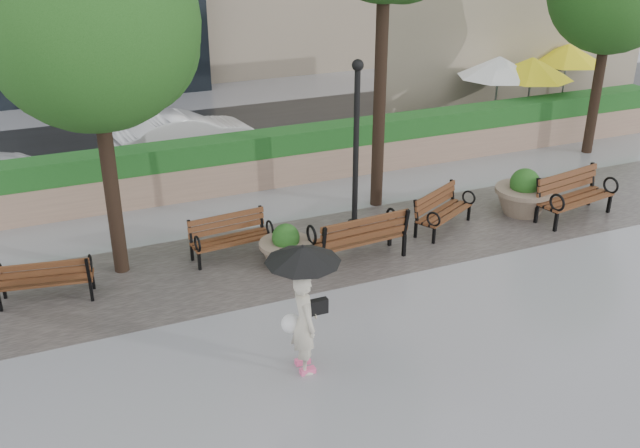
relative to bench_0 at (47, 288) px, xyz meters
name	(u,v)px	position (x,y,z in m)	size (l,w,h in m)	color
ground	(412,317)	(5.77, -3.06, -0.26)	(100.00, 100.00, 0.00)	gray
cobble_strip	(340,246)	(5.77, -0.06, -0.26)	(28.00, 3.20, 0.01)	#383330
hedge_wall	(275,158)	(5.77, 3.94, 0.40)	(24.00, 0.80, 1.35)	tan
cafe_wall	(517,54)	(15.27, 6.94, 1.74)	(10.00, 0.60, 4.00)	tan
cafe_hedge	(542,119)	(14.77, 4.74, 0.19)	(8.00, 0.50, 0.90)	#1A4F1B
asphalt_street	(232,138)	(5.77, 7.94, -0.26)	(40.00, 7.00, 0.00)	black
bench_0	(47,288)	(0.00, 0.00, 0.00)	(1.72, 0.92, 0.88)	brown
bench_1	(232,245)	(3.55, 0.36, 0.00)	(1.67, 0.79, 0.87)	brown
bench_2	(358,247)	(5.83, -0.78, 0.05)	(1.99, 0.91, 1.04)	brown
bench_3	(443,218)	(8.19, -0.15, 0.00)	(1.70, 1.31, 0.86)	brown
bench_4	(574,205)	(11.24, -0.78, 0.05)	(2.04, 1.11, 1.04)	brown
planter_left	(286,250)	(4.43, -0.41, 0.09)	(1.06, 1.06, 0.89)	#7F6B56
planter_right	(523,196)	(10.33, -0.13, 0.17)	(1.30, 1.30, 1.09)	#7F6B56
lamppost	(356,162)	(6.30, 0.39, 1.39)	(0.28, 0.28, 3.77)	black
tree_0	(100,29)	(1.55, 0.72, 4.34)	(3.76, 3.72, 6.58)	black
patio_umb_white	(499,67)	(13.53, 5.51, 1.73)	(2.50, 2.50, 2.30)	black
patio_umb_yellow_a	(532,68)	(14.36, 5.01, 1.73)	(2.50, 2.50, 2.30)	black
patio_umb_yellow_b	(568,54)	(16.83, 6.32, 1.73)	(2.50, 2.50, 2.30)	black
car_right	(185,136)	(4.11, 6.73, 0.38)	(1.36, 3.90, 1.29)	silver
pedestrian	(304,296)	(3.51, -3.68, 1.00)	(1.13, 1.13, 2.08)	beige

